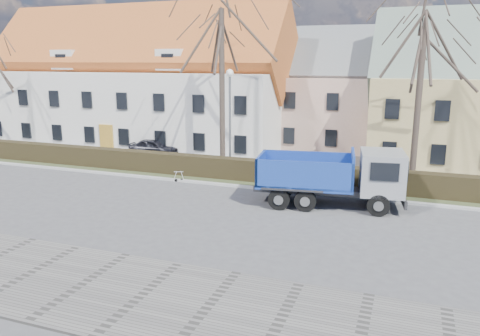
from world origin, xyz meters
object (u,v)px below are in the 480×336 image
at_px(cart_frame, 175,176).
at_px(parked_car_a, 154,147).
at_px(dump_truck, 325,177).
at_px(streetlight, 230,123).

xyz_separation_m(cart_frame, parked_car_a, (-5.13, 6.38, 0.30)).
xyz_separation_m(dump_truck, cart_frame, (-9.30, 1.60, -1.14)).
height_order(dump_truck, cart_frame, dump_truck).
bearing_deg(dump_truck, cart_frame, 161.98).
bearing_deg(dump_truck, parked_car_a, 142.81).
bearing_deg(streetlight, cart_frame, -135.00).
relative_size(streetlight, cart_frame, 8.51).
distance_m(dump_truck, streetlight, 8.14).
relative_size(dump_truck, parked_car_a, 1.92).
height_order(dump_truck, streetlight, streetlight).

